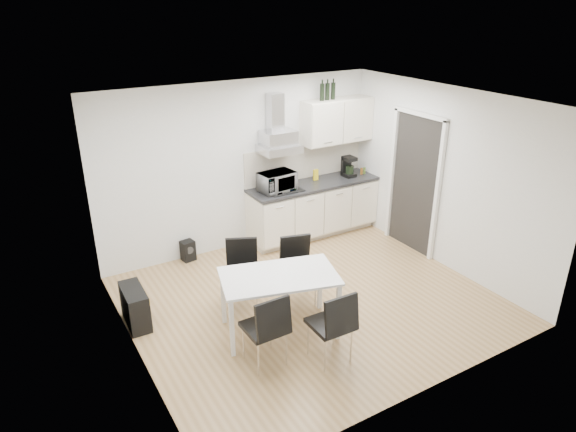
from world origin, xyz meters
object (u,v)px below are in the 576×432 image
at_px(chair_far_left, 242,275).
at_px(chair_near_right, 330,325).
at_px(dining_table, 279,282).
at_px(kitchenette, 314,187).
at_px(chair_near_left, 264,328).
at_px(guitar_amp, 135,307).
at_px(chair_far_right, 299,272).
at_px(floor_speaker, 188,251).

relative_size(chair_far_left, chair_near_right, 1.00).
bearing_deg(dining_table, kitchenette, 63.98).
bearing_deg(kitchenette, chair_near_right, -120.25).
distance_m(chair_near_left, guitar_amp, 1.76).
relative_size(chair_far_left, guitar_amp, 1.51).
relative_size(chair_far_right, chair_near_right, 1.00).
bearing_deg(chair_far_left, dining_table, 125.92).
height_order(chair_far_left, guitar_amp, chair_far_left).
bearing_deg(chair_near_left, kitchenette, 46.92).
bearing_deg(chair_far_left, floor_speaker, -58.25).
relative_size(chair_far_left, chair_near_left, 1.00).
bearing_deg(guitar_amp, chair_far_right, -14.90).
distance_m(chair_near_left, chair_near_right, 0.71).
bearing_deg(chair_far_left, kitchenette, -119.92).
xyz_separation_m(chair_near_left, floor_speaker, (0.12, 2.68, -0.28)).
bearing_deg(chair_far_left, guitar_amp, 12.69).
xyz_separation_m(chair_far_left, floor_speaker, (-0.17, 1.54, -0.28)).
xyz_separation_m(chair_near_right, floor_speaker, (-0.51, 2.99, -0.28)).
height_order(chair_far_right, chair_near_left, same).
xyz_separation_m(chair_far_right, chair_near_right, (-0.32, -1.15, 0.00)).
bearing_deg(kitchenette, floor_speaker, 175.62).
height_order(dining_table, chair_near_left, chair_near_left).
bearing_deg(chair_near_left, guitar_amp, 124.37).
bearing_deg(chair_far_right, guitar_amp, -1.08).
bearing_deg(chair_near_right, chair_near_left, 155.25).
bearing_deg(chair_near_right, guitar_amp, 134.49).
bearing_deg(guitar_amp, dining_table, -33.07).
bearing_deg(floor_speaker, guitar_amp, -141.11).
height_order(kitchenette, chair_far_right, kitchenette).
height_order(chair_far_right, chair_near_right, same).
bearing_deg(chair_far_left, chair_near_right, 128.71).
relative_size(chair_far_right, guitar_amp, 1.51).
bearing_deg(kitchenette, dining_table, -131.68).
relative_size(chair_near_right, guitar_amp, 1.51).
bearing_deg(floor_speaker, chair_near_right, -89.12).
bearing_deg(floor_speaker, kitchenette, -13.27).
height_order(kitchenette, chair_near_left, kitchenette).
bearing_deg(chair_far_left, chair_near_left, 100.82).
relative_size(chair_near_left, chair_near_right, 1.00).
relative_size(guitar_amp, floor_speaker, 1.85).
xyz_separation_m(chair_far_left, chair_far_right, (0.66, -0.30, 0.00)).
distance_m(kitchenette, chair_far_right, 2.17).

